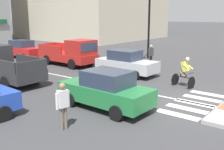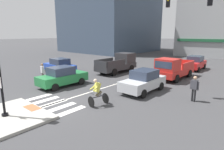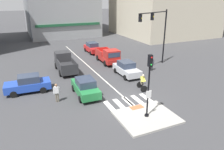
# 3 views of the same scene
# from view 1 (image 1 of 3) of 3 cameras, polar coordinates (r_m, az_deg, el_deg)

# --- Properties ---
(ground_plane) EXTENTS (300.00, 300.00, 0.00)m
(ground_plane) POSITION_cam_1_polar(r_m,az_deg,el_deg) (12.60, 17.59, -5.83)
(ground_plane) COLOR #3D3D3F
(crosswalk_stripe_a) EXTENTS (0.44, 1.80, 0.01)m
(crosswalk_stripe_a) POSITION_cam_1_polar(r_m,az_deg,el_deg) (11.04, 13.78, -8.20)
(crosswalk_stripe_a) COLOR silver
(crosswalk_stripe_a) RESTS_ON ground
(crosswalk_stripe_b) EXTENTS (0.44, 1.80, 0.01)m
(crosswalk_stripe_b) POSITION_cam_1_polar(r_m,az_deg,el_deg) (11.83, 15.62, -6.89)
(crosswalk_stripe_b) COLOR silver
(crosswalk_stripe_b) RESTS_ON ground
(crosswalk_stripe_c) EXTENTS (0.44, 1.80, 0.01)m
(crosswalk_stripe_c) POSITION_cam_1_polar(r_m,az_deg,el_deg) (12.63, 17.23, -5.75)
(crosswalk_stripe_c) COLOR silver
(crosswalk_stripe_c) RESTS_ON ground
(crosswalk_stripe_d) EXTENTS (0.44, 1.80, 0.01)m
(crosswalk_stripe_d) POSITION_cam_1_polar(r_m,az_deg,el_deg) (13.44, 18.63, -4.73)
(crosswalk_stripe_d) COLOR silver
(crosswalk_stripe_d) RESTS_ON ground
(crosswalk_stripe_e) EXTENTS (0.44, 1.80, 0.01)m
(crosswalk_stripe_e) POSITION_cam_1_polar(r_m,az_deg,el_deg) (14.27, 19.87, -3.84)
(crosswalk_stripe_e) COLOR silver
(crosswalk_stripe_e) RESTS_ON ground
(lane_centre_line) EXTENTS (0.14, 28.00, 0.01)m
(lane_centre_line) POSITION_cam_1_polar(r_m,az_deg,el_deg) (18.45, -12.71, 0.23)
(lane_centre_line) COLOR silver
(lane_centre_line) RESTS_ON ground
(traffic_light_mast) EXTENTS (5.68, 2.64, 7.04)m
(traffic_light_mast) POSITION_cam_1_polar(r_m,az_deg,el_deg) (22.59, 7.45, 15.19)
(traffic_light_mast) COLOR black
(traffic_light_mast) RESTS_ON ground
(car_red_eastbound_distant) EXTENTS (1.92, 4.14, 1.64)m
(car_red_eastbound_distant) POSITION_cam_1_polar(r_m,az_deg,el_deg) (26.13, -18.53, 5.25)
(car_red_eastbound_distant) COLOR red
(car_red_eastbound_distant) RESTS_ON ground
(car_green_westbound_near) EXTENTS (1.91, 4.14, 1.64)m
(car_green_westbound_near) POSITION_cam_1_polar(r_m,az_deg,el_deg) (11.24, -1.34, -3.13)
(car_green_westbound_near) COLOR #237A3D
(car_green_westbound_near) RESTS_ON ground
(car_silver_eastbound_mid) EXTENTS (1.87, 4.11, 1.64)m
(car_silver_eastbound_mid) POSITION_cam_1_polar(r_m,az_deg,el_deg) (17.64, 3.05, 2.63)
(car_silver_eastbound_mid) COLOR silver
(car_silver_eastbound_mid) RESTS_ON ground
(pickup_truck_charcoal_westbound_far) EXTENTS (2.15, 5.14, 2.08)m
(pickup_truck_charcoal_westbound_far) POSITION_cam_1_polar(r_m,az_deg,el_deg) (16.99, -22.26, 1.90)
(pickup_truck_charcoal_westbound_far) COLOR #2D2D30
(pickup_truck_charcoal_westbound_far) RESTS_ON ground
(pickup_truck_red_eastbound_far) EXTENTS (2.19, 5.16, 2.08)m
(pickup_truck_red_eastbound_far) POSITION_cam_1_polar(r_m,az_deg,el_deg) (21.03, -8.66, 4.59)
(pickup_truck_red_eastbound_far) COLOR red
(pickup_truck_red_eastbound_far) RESTS_ON ground
(cyclist) EXTENTS (0.86, 1.20, 1.68)m
(cyclist) POSITION_cam_1_polar(r_m,az_deg,el_deg) (15.07, 15.23, 0.73)
(cyclist) COLOR black
(cyclist) RESTS_ON ground
(pedestrian_at_curb_left) EXTENTS (0.54, 0.27, 1.67)m
(pedestrian_at_curb_left) POSITION_cam_1_polar(r_m,az_deg,el_deg) (9.21, -10.44, -5.80)
(pedestrian_at_curb_left) COLOR #6B6051
(pedestrian_at_curb_left) RESTS_ON ground
(pedestrian_waiting_far_side) EXTENTS (0.55, 0.25, 1.67)m
(pedestrian_waiting_far_side) POSITION_cam_1_polar(r_m,az_deg,el_deg) (20.74, 8.31, 4.50)
(pedestrian_waiting_far_side) COLOR black
(pedestrian_waiting_far_side) RESTS_ON ground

